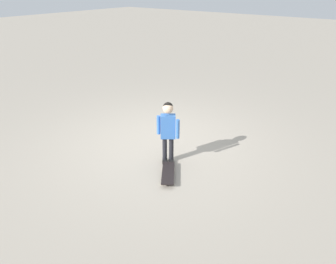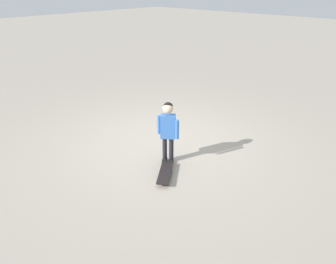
{
  "view_description": "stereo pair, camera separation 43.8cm",
  "coord_description": "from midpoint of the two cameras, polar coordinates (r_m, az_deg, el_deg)",
  "views": [
    {
      "loc": [
        4.17,
        3.44,
        2.78
      ],
      "look_at": [
        0.45,
        0.57,
        0.55
      ],
      "focal_mm": 34.12,
      "sensor_mm": 36.0,
      "label": 1
    },
    {
      "loc": [
        3.89,
        3.78,
        2.78
      ],
      "look_at": [
        0.45,
        0.57,
        0.55
      ],
      "focal_mm": 34.12,
      "sensor_mm": 36.0,
      "label": 2
    }
  ],
  "objects": [
    {
      "name": "ground_plane",
      "position": [
        6.08,
        -3.71,
        -1.89
      ],
      "size": [
        50.0,
        50.0,
        0.0
      ],
      "primitive_type": "plane",
      "color": "#9E9384"
    },
    {
      "name": "child_person",
      "position": [
        5.16,
        -2.43,
        1.01
      ],
      "size": [
        0.27,
        0.4,
        1.06
      ],
      "color": "black",
      "rests_on": "ground"
    },
    {
      "name": "skateboard",
      "position": [
        5.03,
        -2.5,
        -7.4
      ],
      "size": [
        0.64,
        0.53,
        0.07
      ],
      "color": "black",
      "rests_on": "ground"
    }
  ]
}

